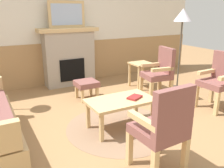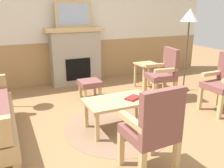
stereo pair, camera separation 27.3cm
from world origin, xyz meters
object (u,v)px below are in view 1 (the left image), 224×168
(coffee_table, at_px, (121,103))
(armchair_near_fireplace, at_px, (219,78))
(armchair_front_left, at_px, (163,126))
(fireplace, at_px, (69,56))
(side_table, at_px, (141,68))
(book_on_table, at_px, (135,97))
(footstool, at_px, (86,85))
(framed_picture, at_px, (67,14))
(armchair_by_window_left, at_px, (160,71))
(floor_lamp_by_chairs, at_px, (183,20))

(coffee_table, xyz_separation_m, armchair_near_fireplace, (1.86, -0.17, 0.15))
(coffee_table, relative_size, armchair_front_left, 0.98)
(fireplace, height_order, armchair_front_left, fireplace)
(side_table, bearing_deg, book_on_table, -128.26)
(armchair_near_fireplace, distance_m, side_table, 1.68)
(footstool, xyz_separation_m, armchair_front_left, (-0.17, -2.40, 0.25))
(fireplace, bearing_deg, framed_picture, 90.00)
(framed_picture, bearing_deg, footstool, -92.36)
(armchair_by_window_left, bearing_deg, armchair_near_fireplace, -58.40)
(coffee_table, distance_m, armchair_near_fireplace, 1.88)
(framed_picture, bearing_deg, armchair_front_left, -93.55)
(side_table, bearing_deg, coffee_table, -133.78)
(armchair_front_left, relative_size, side_table, 1.78)
(armchair_front_left, height_order, floor_lamp_by_chairs, floor_lamp_by_chairs)
(armchair_front_left, distance_m, side_table, 2.93)
(framed_picture, xyz_separation_m, armchair_front_left, (-0.22, -3.46, -1.02))
(book_on_table, bearing_deg, coffee_table, 163.76)
(framed_picture, relative_size, book_on_table, 3.65)
(book_on_table, xyz_separation_m, floor_lamp_by_chairs, (1.82, 1.03, 1.00))
(framed_picture, bearing_deg, side_table, -36.29)
(footstool, bearing_deg, armchair_near_fireplace, -39.35)
(framed_picture, bearing_deg, armchair_by_window_left, -53.53)
(book_on_table, height_order, side_table, side_table)
(fireplace, distance_m, book_on_table, 2.46)
(coffee_table, bearing_deg, armchair_near_fireplace, -5.31)
(framed_picture, distance_m, armchair_by_window_left, 2.31)
(armchair_front_left, bearing_deg, side_table, 58.81)
(fireplace, relative_size, armchair_near_fireplace, 1.33)
(footstool, relative_size, armchair_by_window_left, 0.41)
(coffee_table, bearing_deg, floor_lamp_by_chairs, 25.58)
(fireplace, xyz_separation_m, side_table, (1.30, -0.96, -0.22))
(fireplace, xyz_separation_m, footstool, (-0.04, -1.07, -0.37))
(armchair_by_window_left, bearing_deg, fireplace, 126.47)
(armchair_by_window_left, xyz_separation_m, floor_lamp_by_chairs, (0.72, 0.24, 0.91))
(armchair_near_fireplace, xyz_separation_m, side_table, (-0.48, 1.61, -0.10))
(framed_picture, bearing_deg, book_on_table, -87.13)
(coffee_table, height_order, armchair_front_left, armchair_front_left)
(armchair_by_window_left, bearing_deg, armchair_front_left, -128.84)
(floor_lamp_by_chairs, bearing_deg, footstool, 169.78)
(coffee_table, distance_m, floor_lamp_by_chairs, 2.48)
(book_on_table, distance_m, armchair_near_fireplace, 1.67)
(book_on_table, distance_m, floor_lamp_by_chairs, 2.32)
(coffee_table, xyz_separation_m, book_on_table, (0.20, -0.06, 0.07))
(armchair_front_left, height_order, side_table, armchair_front_left)
(framed_picture, xyz_separation_m, book_on_table, (0.12, -2.45, -1.10))
(footstool, distance_m, armchair_front_left, 2.42)
(armchair_near_fireplace, distance_m, armchair_by_window_left, 1.06)
(book_on_table, bearing_deg, floor_lamp_by_chairs, 29.35)
(armchair_by_window_left, bearing_deg, coffee_table, -150.89)
(armchair_near_fireplace, relative_size, side_table, 1.78)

